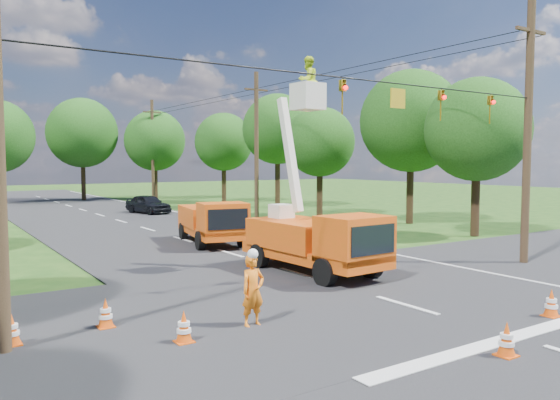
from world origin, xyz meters
TOP-DOWN VIEW (x-y plane):
  - ground at (0.00, 20.00)m, footprint 140.00×140.00m
  - road_main at (0.00, 20.00)m, footprint 12.00×100.00m
  - road_cross at (0.00, 2.00)m, footprint 56.00×10.00m
  - stop_bar at (0.00, -3.20)m, footprint 9.00×0.45m
  - edge_line at (5.60, 20.00)m, footprint 0.12×90.00m
  - bucket_truck at (0.60, 4.85)m, footprint 2.56×5.94m
  - second_truck at (0.65, 12.96)m, footprint 3.11×5.88m
  - ground_worker at (-4.35, 0.75)m, footprint 0.67×0.47m
  - distant_car at (3.50, 29.59)m, footprint 2.64×4.52m
  - traffic_cone_0 at (-1.17, -3.79)m, footprint 0.38×0.38m
  - traffic_cone_1 at (2.27, -2.71)m, footprint 0.38×0.38m
  - traffic_cone_2 at (0.86, 7.85)m, footprint 0.38×0.38m
  - traffic_cone_3 at (2.53, 10.25)m, footprint 0.38×0.38m
  - traffic_cone_4 at (-6.20, 0.52)m, footprint 0.38×0.38m
  - traffic_cone_5 at (-7.30, 2.52)m, footprint 0.38×0.38m
  - traffic_cone_6 at (-9.31, 2.35)m, footprint 0.38×0.38m
  - traffic_cone_7 at (3.04, 16.27)m, footprint 0.38×0.38m
  - pole_right_near at (8.50, 2.00)m, footprint 1.80×0.30m
  - pole_right_mid at (8.50, 22.00)m, footprint 1.80×0.30m
  - pole_right_far at (8.50, 42.00)m, footprint 1.80×0.30m
  - signal_span at (2.23, 1.99)m, footprint 18.00×0.29m
  - tree_right_a at (13.50, 8.00)m, footprint 5.40×5.40m
  - tree_right_b at (15.00, 14.00)m, footprint 6.40×6.40m
  - tree_right_c at (13.20, 21.00)m, footprint 5.00×5.00m
  - tree_right_d at (14.80, 29.00)m, footprint 6.00×6.00m
  - tree_right_e at (13.80, 37.00)m, footprint 5.60×5.60m
  - tree_far_b at (3.00, 47.00)m, footprint 7.00×7.00m
  - tree_far_c at (9.50, 44.00)m, footprint 6.20×6.20m

SIDE VIEW (x-z plane):
  - ground at x=0.00m, z-range 0.00..0.00m
  - road_main at x=0.00m, z-range -0.03..0.03m
  - road_cross at x=0.00m, z-range -0.04..0.04m
  - stop_bar at x=0.00m, z-range -0.01..0.01m
  - edge_line at x=5.60m, z-range -0.01..0.01m
  - traffic_cone_0 at x=-1.17m, z-range 0.00..0.71m
  - traffic_cone_1 at x=2.27m, z-range 0.00..0.71m
  - traffic_cone_2 at x=0.86m, z-range 0.00..0.71m
  - traffic_cone_3 at x=2.53m, z-range 0.00..0.71m
  - traffic_cone_4 at x=-6.20m, z-range 0.00..0.71m
  - traffic_cone_5 at x=-7.30m, z-range 0.00..0.71m
  - traffic_cone_6 at x=-9.31m, z-range 0.00..0.71m
  - traffic_cone_7 at x=3.04m, z-range 0.00..0.71m
  - distant_car at x=3.50m, z-range 0.00..1.45m
  - ground_worker at x=-4.35m, z-range 0.00..1.72m
  - second_truck at x=0.65m, z-range 0.04..2.14m
  - bucket_truck at x=0.60m, z-range -2.16..5.39m
  - pole_right_near at x=8.50m, z-range 0.11..10.11m
  - pole_right_mid at x=8.50m, z-range 0.11..10.11m
  - pole_right_far at x=8.50m, z-range 0.11..10.11m
  - tree_right_c at x=13.20m, z-range 1.40..9.23m
  - tree_right_a at x=13.50m, z-range 1.42..9.70m
  - tree_right_e at x=13.80m, z-range 1.50..10.12m
  - signal_span at x=2.23m, z-range 5.34..6.41m
  - tree_far_c at x=9.50m, z-range 1.47..10.65m
  - tree_right_b at x=15.00m, z-range 1.61..11.26m
  - tree_right_d at x=14.80m, z-range 1.83..11.53m
  - tree_far_b at x=3.00m, z-range 1.65..11.97m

